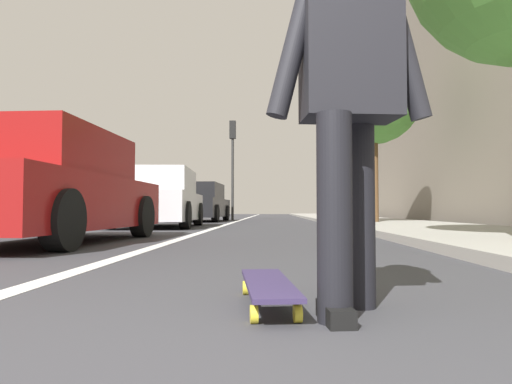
{
  "coord_description": "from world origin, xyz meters",
  "views": [
    {
      "loc": [
        -0.57,
        -0.21,
        0.44
      ],
      "look_at": [
        10.6,
        0.2,
        0.89
      ],
      "focal_mm": 31.85,
      "sensor_mm": 36.0,
      "label": 1
    }
  ],
  "objects_px": {
    "parked_car_mid": "(159,199)",
    "parked_car_far": "(199,203)",
    "traffic_light": "(233,152)",
    "skater_person": "(349,92)",
    "street_tree_mid": "(373,97)",
    "skateboard": "(268,286)",
    "parked_car_near": "(51,189)"
  },
  "relations": [
    {
      "from": "skater_person",
      "to": "traffic_light",
      "type": "relative_size",
      "value": 0.37
    },
    {
      "from": "parked_car_near",
      "to": "street_tree_mid",
      "type": "distance_m",
      "value": 9.44
    },
    {
      "from": "skater_person",
      "to": "parked_car_mid",
      "type": "bearing_deg",
      "value": 18.62
    },
    {
      "from": "skateboard",
      "to": "parked_car_far",
      "type": "height_order",
      "value": "parked_car_far"
    },
    {
      "from": "parked_car_near",
      "to": "parked_car_mid",
      "type": "relative_size",
      "value": 1.01
    },
    {
      "from": "parked_car_far",
      "to": "skater_person",
      "type": "bearing_deg",
      "value": -168.46
    },
    {
      "from": "parked_car_mid",
      "to": "parked_car_far",
      "type": "distance_m",
      "value": 6.13
    },
    {
      "from": "skateboard",
      "to": "parked_car_mid",
      "type": "bearing_deg",
      "value": 17.0
    },
    {
      "from": "street_tree_mid",
      "to": "parked_car_far",
      "type": "bearing_deg",
      "value": 49.7
    },
    {
      "from": "parked_car_far",
      "to": "street_tree_mid",
      "type": "distance_m",
      "value": 8.08
    },
    {
      "from": "skater_person",
      "to": "street_tree_mid",
      "type": "distance_m",
      "value": 11.5
    },
    {
      "from": "traffic_light",
      "to": "skateboard",
      "type": "bearing_deg",
      "value": -174.44
    },
    {
      "from": "traffic_light",
      "to": "parked_car_near",
      "type": "bearing_deg",
      "value": 175.32
    },
    {
      "from": "parked_car_mid",
      "to": "traffic_light",
      "type": "xyz_separation_m",
      "value": [
        8.76,
        -1.13,
        2.36
      ]
    },
    {
      "from": "parked_car_near",
      "to": "parked_car_mid",
      "type": "height_order",
      "value": "parked_car_near"
    },
    {
      "from": "skateboard",
      "to": "parked_car_far",
      "type": "bearing_deg",
      "value": 10.43
    },
    {
      "from": "skateboard",
      "to": "traffic_light",
      "type": "distance_m",
      "value": 18.57
    },
    {
      "from": "parked_car_mid",
      "to": "street_tree_mid",
      "type": "distance_m",
      "value": 6.6
    },
    {
      "from": "parked_car_far",
      "to": "traffic_light",
      "type": "xyz_separation_m",
      "value": [
        2.63,
        -1.1,
        2.36
      ]
    },
    {
      "from": "skater_person",
      "to": "street_tree_mid",
      "type": "height_order",
      "value": "street_tree_mid"
    },
    {
      "from": "parked_car_far",
      "to": "parked_car_mid",
      "type": "bearing_deg",
      "value": 179.74
    },
    {
      "from": "skateboard",
      "to": "street_tree_mid",
      "type": "distance_m",
      "value": 11.67
    },
    {
      "from": "parked_car_mid",
      "to": "parked_car_far",
      "type": "relative_size",
      "value": 0.94
    },
    {
      "from": "parked_car_mid",
      "to": "parked_car_far",
      "type": "xyz_separation_m",
      "value": [
        6.13,
        -0.03,
        0.0
      ]
    },
    {
      "from": "skateboard",
      "to": "parked_car_mid",
      "type": "height_order",
      "value": "parked_car_mid"
    },
    {
      "from": "skater_person",
      "to": "skateboard",
      "type": "bearing_deg",
      "value": 66.58
    },
    {
      "from": "traffic_light",
      "to": "skater_person",
      "type": "bearing_deg",
      "value": -173.43
    },
    {
      "from": "street_tree_mid",
      "to": "parked_car_near",
      "type": "bearing_deg",
      "value": 139.57
    },
    {
      "from": "skateboard",
      "to": "skater_person",
      "type": "bearing_deg",
      "value": -113.42
    },
    {
      "from": "skateboard",
      "to": "parked_car_far",
      "type": "relative_size",
      "value": 0.19
    },
    {
      "from": "street_tree_mid",
      "to": "parked_car_mid",
      "type": "bearing_deg",
      "value": 102.23
    },
    {
      "from": "skater_person",
      "to": "street_tree_mid",
      "type": "bearing_deg",
      "value": -13.08
    }
  ]
}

